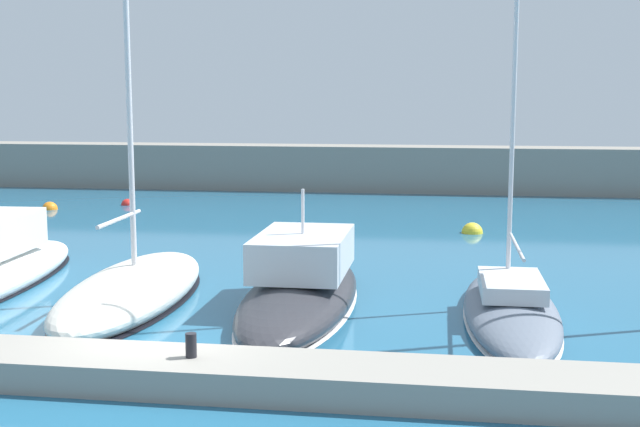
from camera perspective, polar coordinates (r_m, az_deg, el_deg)
name	(u,v)px	position (r m, az deg, el deg)	size (l,w,h in m)	color
ground_plane	(154,363)	(16.70, -11.39, -10.14)	(120.00, 120.00, 0.00)	#236084
dock_pier	(131,369)	(15.54, -12.95, -10.48)	(29.06, 1.65, 0.57)	gray
breakwater_seawall	(342,168)	(45.49, 1.56, 3.17)	(108.00, 2.58, 2.47)	gray
sailboat_ivory_third	(132,288)	(21.34, -12.86, -5.07)	(2.77, 8.30, 17.05)	silver
motorboat_charcoal_fourth	(301,288)	(20.47, -1.31, -5.16)	(2.65, 8.80, 3.24)	#2D2D33
sailboat_slate_fifth	(511,307)	(19.91, 13.06, -6.35)	(2.21, 8.05, 13.00)	slate
mooring_buoy_yellow	(472,233)	(31.93, 10.49, -1.34)	(0.81, 0.81, 0.81)	yellow
mooring_buoy_red	(127,205)	(40.50, -13.19, 0.58)	(0.59, 0.59, 0.59)	red
mooring_buoy_orange	(50,209)	(39.91, -18.20, 0.28)	(0.71, 0.71, 0.71)	orange
dock_bollard	(191,345)	(15.02, -8.92, -9.00)	(0.20, 0.20, 0.44)	black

